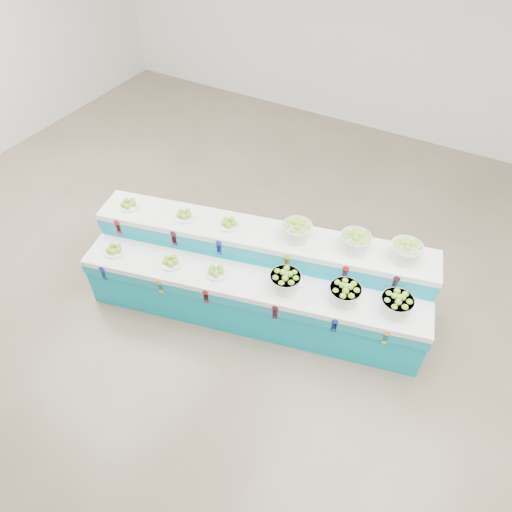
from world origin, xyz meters
name	(u,v)px	position (x,y,z in m)	size (l,w,h in m)	color
ground	(207,291)	(0.00, 0.00, 0.00)	(10.00, 10.00, 0.00)	brown
back_wall	(365,11)	(0.00, 5.00, 2.00)	(10.00, 10.00, 0.00)	silver
display_stand	(256,278)	(0.67, 0.09, 0.51)	(3.95, 1.02, 1.02)	#0A9CB7
plate_lower_left	(114,249)	(-0.89, -0.52, 0.77)	(0.25, 0.25, 0.09)	white
plate_lower_mid	(171,261)	(-0.19, -0.36, 0.77)	(0.25, 0.25, 0.09)	white
plate_lower_right	(216,271)	(0.34, -0.23, 0.77)	(0.25, 0.25, 0.09)	white
basket_lower_left	(285,281)	(1.11, -0.06, 0.84)	(0.33, 0.33, 0.24)	silver
basket_lower_mid	(345,293)	(1.73, 0.09, 0.84)	(0.33, 0.33, 0.24)	silver
basket_lower_right	(396,304)	(2.24, 0.21, 0.84)	(0.33, 0.33, 0.24)	silver
plate_upper_left	(128,203)	(-1.00, -0.04, 1.07)	(0.25, 0.25, 0.09)	white
plate_upper_mid	(184,214)	(-0.30, 0.12, 1.07)	(0.25, 0.25, 0.09)	white
plate_upper_right	(229,223)	(0.23, 0.24, 1.07)	(0.25, 0.25, 0.09)	white
basket_upper_left	(297,230)	(1.00, 0.42, 1.14)	(0.33, 0.33, 0.24)	silver
basket_upper_mid	(355,241)	(1.62, 0.56, 1.14)	(0.33, 0.33, 0.24)	silver
basket_upper_right	(406,251)	(2.13, 0.68, 1.14)	(0.33, 0.33, 0.24)	silver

